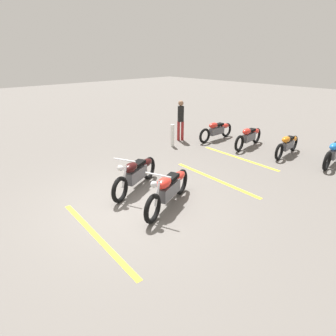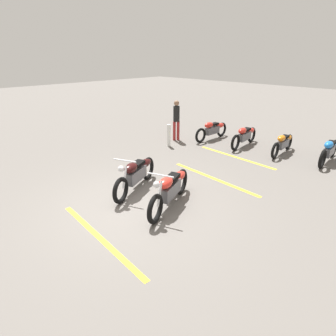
{
  "view_description": "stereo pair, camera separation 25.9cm",
  "coord_description": "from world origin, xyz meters",
  "px_view_note": "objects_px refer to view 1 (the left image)",
  "views": [
    {
      "loc": [
        -3.68,
        -5.11,
        3.46
      ],
      "look_at": [
        1.19,
        0.0,
        0.65
      ],
      "focal_mm": 30.84,
      "sensor_mm": 36.0,
      "label": 1
    },
    {
      "loc": [
        -3.86,
        -4.93,
        3.46
      ],
      "look_at": [
        1.19,
        0.0,
        0.65
      ],
      "focal_mm": 30.84,
      "sensor_mm": 36.0,
      "label": 2
    }
  ],
  "objects_px": {
    "motorcycle_dark_foreground": "(136,173)",
    "bystander_near_row": "(181,118)",
    "motorcycle_row_right": "(217,130)",
    "motorcycle_row_far_left": "(335,152)",
    "motorcycle_row_left": "(288,144)",
    "motorcycle_bright_foreground": "(169,188)",
    "bollard_post": "(172,136)",
    "motorcycle_row_center": "(249,136)"
  },
  "relations": [
    {
      "from": "motorcycle_bright_foreground",
      "to": "motorcycle_row_left",
      "type": "height_order",
      "value": "motorcycle_bright_foreground"
    },
    {
      "from": "bollard_post",
      "to": "motorcycle_row_right",
      "type": "bearing_deg",
      "value": -17.22
    },
    {
      "from": "motorcycle_bright_foreground",
      "to": "bollard_post",
      "type": "height_order",
      "value": "motorcycle_bright_foreground"
    },
    {
      "from": "motorcycle_dark_foreground",
      "to": "motorcycle_bright_foreground",
      "type": "bearing_deg",
      "value": 66.63
    },
    {
      "from": "motorcycle_row_right",
      "to": "bollard_post",
      "type": "distance_m",
      "value": 2.14
    },
    {
      "from": "motorcycle_row_left",
      "to": "motorcycle_row_center",
      "type": "height_order",
      "value": "motorcycle_row_center"
    },
    {
      "from": "motorcycle_dark_foreground",
      "to": "motorcycle_row_right",
      "type": "distance_m",
      "value": 5.66
    },
    {
      "from": "motorcycle_row_center",
      "to": "motorcycle_row_right",
      "type": "distance_m",
      "value": 1.5
    },
    {
      "from": "motorcycle_dark_foreground",
      "to": "motorcycle_row_far_left",
      "type": "relative_size",
      "value": 1.0
    },
    {
      "from": "motorcycle_row_right",
      "to": "bollard_post",
      "type": "height_order",
      "value": "bollard_post"
    },
    {
      "from": "motorcycle_row_center",
      "to": "bollard_post",
      "type": "relative_size",
      "value": 2.37
    },
    {
      "from": "bollard_post",
      "to": "motorcycle_row_far_left",
      "type": "bearing_deg",
      "value": -63.92
    },
    {
      "from": "motorcycle_dark_foreground",
      "to": "bystander_near_row",
      "type": "height_order",
      "value": "bystander_near_row"
    },
    {
      "from": "motorcycle_row_far_left",
      "to": "motorcycle_dark_foreground",
      "type": "bearing_deg",
      "value": -30.81
    },
    {
      "from": "motorcycle_row_left",
      "to": "bollard_post",
      "type": "relative_size",
      "value": 2.24
    },
    {
      "from": "motorcycle_row_far_left",
      "to": "motorcycle_row_center",
      "type": "xyz_separation_m",
      "value": [
        -0.36,
        3.01,
        -0.0
      ]
    },
    {
      "from": "motorcycle_dark_foreground",
      "to": "bystander_near_row",
      "type": "bearing_deg",
      "value": -172.56
    },
    {
      "from": "bystander_near_row",
      "to": "bollard_post",
      "type": "relative_size",
      "value": 1.91
    },
    {
      "from": "motorcycle_row_center",
      "to": "motorcycle_row_far_left",
      "type": "bearing_deg",
      "value": 91.6
    },
    {
      "from": "motorcycle_row_left",
      "to": "motorcycle_row_right",
      "type": "xyz_separation_m",
      "value": [
        -0.25,
        3.0,
        0.02
      ]
    },
    {
      "from": "motorcycle_bright_foreground",
      "to": "bollard_post",
      "type": "xyz_separation_m",
      "value": [
        3.44,
        3.4,
        -0.02
      ]
    },
    {
      "from": "motorcycle_bright_foreground",
      "to": "motorcycle_row_left",
      "type": "distance_m",
      "value": 5.74
    },
    {
      "from": "motorcycle_bright_foreground",
      "to": "motorcycle_row_far_left",
      "type": "distance_m",
      "value": 6.2
    },
    {
      "from": "motorcycle_row_left",
      "to": "motorcycle_row_right",
      "type": "distance_m",
      "value": 3.01
    },
    {
      "from": "bollard_post",
      "to": "motorcycle_row_center",
      "type": "bearing_deg",
      "value": -44.7
    },
    {
      "from": "motorcycle_dark_foreground",
      "to": "motorcycle_row_left",
      "type": "xyz_separation_m",
      "value": [
        5.72,
        -1.52,
        -0.06
      ]
    },
    {
      "from": "motorcycle_bright_foreground",
      "to": "motorcycle_row_right",
      "type": "relative_size",
      "value": 1.03
    },
    {
      "from": "motorcycle_row_right",
      "to": "motorcycle_bright_foreground",
      "type": "bearing_deg",
      "value": 28.4
    },
    {
      "from": "motorcycle_bright_foreground",
      "to": "bollard_post",
      "type": "distance_m",
      "value": 4.84
    },
    {
      "from": "motorcycle_row_far_left",
      "to": "bystander_near_row",
      "type": "height_order",
      "value": "bystander_near_row"
    },
    {
      "from": "motorcycle_bright_foreground",
      "to": "motorcycle_row_far_left",
      "type": "height_order",
      "value": "motorcycle_bright_foreground"
    },
    {
      "from": "motorcycle_dark_foreground",
      "to": "bollard_post",
      "type": "relative_size",
      "value": 2.39
    },
    {
      "from": "motorcycle_row_center",
      "to": "bystander_near_row",
      "type": "distance_m",
      "value": 2.87
    },
    {
      "from": "motorcycle_row_left",
      "to": "bollard_post",
      "type": "distance_m",
      "value": 4.3
    },
    {
      "from": "motorcycle_row_left",
      "to": "bollard_post",
      "type": "height_order",
      "value": "bollard_post"
    },
    {
      "from": "motorcycle_row_left",
      "to": "bystander_near_row",
      "type": "bearing_deg",
      "value": -74.7
    },
    {
      "from": "motorcycle_row_far_left",
      "to": "motorcycle_bright_foreground",
      "type": "bearing_deg",
      "value": -20.06
    },
    {
      "from": "motorcycle_row_far_left",
      "to": "motorcycle_row_right",
      "type": "height_order",
      "value": "motorcycle_row_far_left"
    },
    {
      "from": "motorcycle_row_center",
      "to": "motorcycle_bright_foreground",
      "type": "bearing_deg",
      "value": 7.55
    },
    {
      "from": "motorcycle_dark_foreground",
      "to": "motorcycle_row_far_left",
      "type": "xyz_separation_m",
      "value": [
        5.94,
        -3.03,
        -0.03
      ]
    },
    {
      "from": "motorcycle_row_left",
      "to": "motorcycle_row_right",
      "type": "bearing_deg",
      "value": -89.63
    },
    {
      "from": "bollard_post",
      "to": "motorcycle_bright_foreground",
      "type": "bearing_deg",
      "value": -135.31
    }
  ]
}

